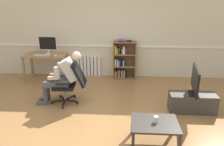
% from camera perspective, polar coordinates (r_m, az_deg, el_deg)
% --- Properties ---
extents(ground_plane, '(18.00, 18.00, 0.00)m').
position_cam_1_polar(ground_plane, '(4.46, -2.68, -12.15)').
color(ground_plane, olive).
extents(back_wall, '(12.00, 0.13, 2.70)m').
position_cam_1_polar(back_wall, '(6.51, -0.31, 10.71)').
color(back_wall, beige).
rests_on(back_wall, ground_plane).
extents(computer_desk, '(1.18, 0.63, 0.76)m').
position_cam_1_polar(computer_desk, '(6.56, -16.71, 3.66)').
color(computer_desk, '#9E7547').
rests_on(computer_desk, ground_plane).
extents(imac_monitor, '(0.51, 0.14, 0.50)m').
position_cam_1_polar(imac_monitor, '(6.52, -16.21, 7.22)').
color(imac_monitor, silver).
rests_on(imac_monitor, computer_desk).
extents(keyboard, '(0.42, 0.12, 0.02)m').
position_cam_1_polar(keyboard, '(6.42, -17.58, 4.37)').
color(keyboard, silver).
rests_on(keyboard, computer_desk).
extents(computer_mouse, '(0.06, 0.10, 0.03)m').
position_cam_1_polar(computer_mouse, '(6.31, -14.29, 4.49)').
color(computer_mouse, white).
rests_on(computer_mouse, computer_desk).
extents(bookshelf, '(0.66, 0.29, 1.15)m').
position_cam_1_polar(bookshelf, '(6.47, 2.89, 3.25)').
color(bookshelf, brown).
rests_on(bookshelf, ground_plane).
extents(radiator, '(0.92, 0.08, 0.61)m').
position_cam_1_polar(radiator, '(6.74, -6.92, 1.75)').
color(radiator, white).
rests_on(radiator, ground_plane).
extents(office_chair, '(0.81, 0.62, 0.97)m').
position_cam_1_polar(office_chair, '(5.01, -10.54, -2.10)').
color(office_chair, black).
rests_on(office_chair, ground_plane).
extents(person_seated, '(1.05, 0.41, 1.20)m').
position_cam_1_polar(person_seated, '(5.00, -12.57, -0.78)').
color(person_seated, '#4C4C51').
rests_on(person_seated, ground_plane).
extents(tv_stand, '(0.95, 0.37, 0.40)m').
position_cam_1_polar(tv_stand, '(4.99, 19.95, -7.17)').
color(tv_stand, '#3D3833').
rests_on(tv_stand, ground_plane).
extents(tv_screen, '(0.25, 0.86, 0.57)m').
position_cam_1_polar(tv_screen, '(4.80, 20.64, -1.83)').
color(tv_screen, black).
rests_on(tv_screen, tv_stand).
extents(coffee_table, '(0.76, 0.59, 0.41)m').
position_cam_1_polar(coffee_table, '(3.72, 10.90, -13.05)').
color(coffee_table, '#332D28').
rests_on(coffee_table, ground_plane).
extents(drinking_glass, '(0.08, 0.08, 0.11)m').
position_cam_1_polar(drinking_glass, '(3.68, 11.23, -11.63)').
color(drinking_glass, silver).
rests_on(drinking_glass, coffee_table).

